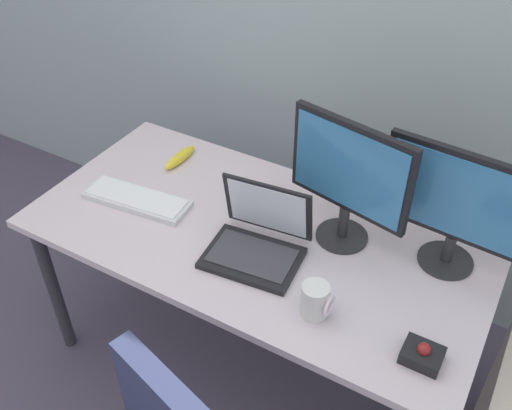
{
  "coord_description": "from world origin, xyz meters",
  "views": [
    {
      "loc": [
        0.75,
        -1.3,
        2.06
      ],
      "look_at": [
        0.0,
        0.0,
        0.84
      ],
      "focal_mm": 40.16,
      "sensor_mm": 36.0,
      "label": 1
    }
  ],
  "objects_px": {
    "laptop": "(258,239)",
    "trackball_mouse": "(422,354)",
    "monitor_side": "(349,176)",
    "keyboard": "(137,199)",
    "monitor_main": "(461,205)",
    "banana": "(180,157)",
    "coffee_mug": "(316,301)"
  },
  "relations": [
    {
      "from": "monitor_side",
      "to": "keyboard",
      "type": "xyz_separation_m",
      "value": [
        -0.74,
        -0.2,
        -0.25
      ]
    },
    {
      "from": "monitor_side",
      "to": "keyboard",
      "type": "relative_size",
      "value": 1.07
    },
    {
      "from": "keyboard",
      "to": "trackball_mouse",
      "type": "bearing_deg",
      "value": -7.91
    },
    {
      "from": "monitor_side",
      "to": "trackball_mouse",
      "type": "relative_size",
      "value": 4.12
    },
    {
      "from": "coffee_mug",
      "to": "banana",
      "type": "distance_m",
      "value": 0.94
    },
    {
      "from": "laptop",
      "to": "trackball_mouse",
      "type": "xyz_separation_m",
      "value": [
        0.61,
        -0.15,
        -0.03
      ]
    },
    {
      "from": "keyboard",
      "to": "laptop",
      "type": "xyz_separation_m",
      "value": [
        0.52,
        -0.01,
        0.04
      ]
    },
    {
      "from": "monitor_side",
      "to": "banana",
      "type": "height_order",
      "value": "monitor_side"
    },
    {
      "from": "monitor_side",
      "to": "trackball_mouse",
      "type": "bearing_deg",
      "value": -42.09
    },
    {
      "from": "monitor_side",
      "to": "banana",
      "type": "bearing_deg",
      "value": 172.51
    },
    {
      "from": "keyboard",
      "to": "laptop",
      "type": "bearing_deg",
      "value": -0.65
    },
    {
      "from": "monitor_side",
      "to": "monitor_main",
      "type": "bearing_deg",
      "value": 9.86
    },
    {
      "from": "monitor_main",
      "to": "monitor_side",
      "type": "bearing_deg",
      "value": -170.14
    },
    {
      "from": "monitor_side",
      "to": "banana",
      "type": "xyz_separation_m",
      "value": [
        -0.76,
        0.1,
        -0.24
      ]
    },
    {
      "from": "coffee_mug",
      "to": "banana",
      "type": "relative_size",
      "value": 0.6
    },
    {
      "from": "monitor_main",
      "to": "trackball_mouse",
      "type": "distance_m",
      "value": 0.47
    },
    {
      "from": "keyboard",
      "to": "trackball_mouse",
      "type": "distance_m",
      "value": 1.14
    },
    {
      "from": "keyboard",
      "to": "monitor_side",
      "type": "bearing_deg",
      "value": 15.02
    },
    {
      "from": "monitor_main",
      "to": "trackball_mouse",
      "type": "bearing_deg",
      "value": -83.19
    },
    {
      "from": "monitor_main",
      "to": "monitor_side",
      "type": "xyz_separation_m",
      "value": [
        -0.34,
        -0.06,
        0.02
      ]
    },
    {
      "from": "monitor_main",
      "to": "keyboard",
      "type": "bearing_deg",
      "value": -166.59
    },
    {
      "from": "monitor_main",
      "to": "banana",
      "type": "height_order",
      "value": "monitor_main"
    },
    {
      "from": "monitor_main",
      "to": "coffee_mug",
      "type": "distance_m",
      "value": 0.53
    },
    {
      "from": "keyboard",
      "to": "laptop",
      "type": "distance_m",
      "value": 0.52
    },
    {
      "from": "monitor_main",
      "to": "laptop",
      "type": "distance_m",
      "value": 0.65
    },
    {
      "from": "trackball_mouse",
      "to": "monitor_side",
      "type": "bearing_deg",
      "value": 137.91
    },
    {
      "from": "laptop",
      "to": "banana",
      "type": "height_order",
      "value": "laptop"
    },
    {
      "from": "trackball_mouse",
      "to": "coffee_mug",
      "type": "height_order",
      "value": "coffee_mug"
    },
    {
      "from": "monitor_side",
      "to": "coffee_mug",
      "type": "distance_m",
      "value": 0.41
    },
    {
      "from": "monitor_main",
      "to": "laptop",
      "type": "bearing_deg",
      "value": -154.76
    },
    {
      "from": "monitor_side",
      "to": "trackball_mouse",
      "type": "distance_m",
      "value": 0.58
    },
    {
      "from": "laptop",
      "to": "trackball_mouse",
      "type": "height_order",
      "value": "laptop"
    }
  ]
}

